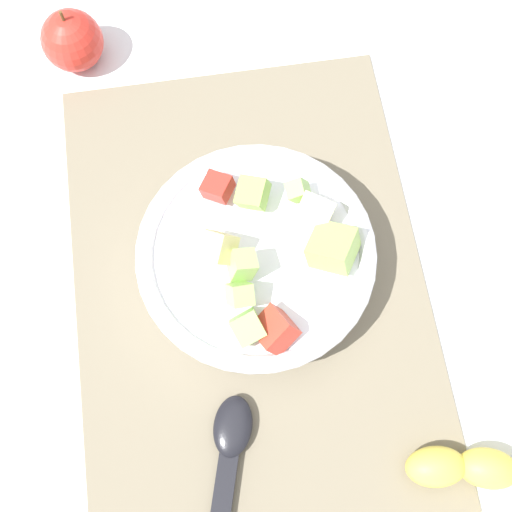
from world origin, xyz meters
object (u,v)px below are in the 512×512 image
(whole_apple, at_px, (72,41))
(banana_whole, at_px, (488,472))
(serving_spoon, at_px, (227,470))
(salad_bowl, at_px, (257,258))

(whole_apple, height_order, banana_whole, whole_apple)
(serving_spoon, relative_size, banana_whole, 1.32)
(serving_spoon, distance_m, whole_apple, 0.48)
(salad_bowl, relative_size, banana_whole, 1.52)
(serving_spoon, bearing_deg, salad_bowl, 163.39)
(banana_whole, bearing_deg, serving_spoon, -99.04)
(salad_bowl, height_order, whole_apple, salad_bowl)
(salad_bowl, relative_size, serving_spoon, 1.15)
(whole_apple, bearing_deg, banana_whole, 33.80)
(salad_bowl, distance_m, serving_spoon, 0.20)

